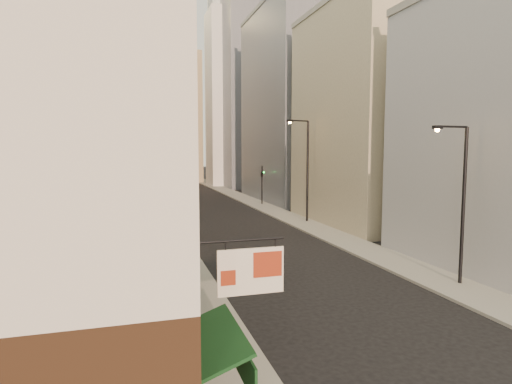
% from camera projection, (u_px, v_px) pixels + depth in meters
% --- Properties ---
extents(sidewalk_left, '(3.00, 140.00, 0.15)m').
position_uv_depth(sidewalk_left, '(151.00, 200.00, 60.00)').
color(sidewalk_left, gray).
rests_on(sidewalk_left, ground).
extents(sidewalk_right, '(3.00, 140.00, 0.15)m').
position_uv_depth(sidewalk_right, '(240.00, 197.00, 63.66)').
color(sidewalk_right, gray).
rests_on(sidewalk_right, ground).
extents(near_building_left, '(8.30, 23.04, 12.30)m').
position_uv_depth(near_building_left, '(73.00, 179.00, 14.25)').
color(near_building_left, brown).
rests_on(near_building_left, ground).
extents(left_bldg_beige, '(8.00, 12.00, 16.00)m').
position_uv_depth(left_bldg_beige, '(87.00, 136.00, 30.00)').
color(left_bldg_beige, '#9D9276').
rests_on(left_bldg_beige, ground).
extents(left_bldg_grey, '(8.00, 16.00, 20.00)m').
position_uv_depth(left_bldg_grey, '(101.00, 122.00, 45.09)').
color(left_bldg_grey, '#A1A2A7').
rests_on(left_bldg_grey, ground).
extents(left_bldg_tan, '(8.00, 18.00, 17.00)m').
position_uv_depth(left_bldg_tan, '(109.00, 140.00, 62.42)').
color(left_bldg_tan, tan).
rests_on(left_bldg_tan, ground).
extents(left_bldg_wingrid, '(8.00, 20.00, 24.00)m').
position_uv_depth(left_bldg_wingrid, '(113.00, 124.00, 81.17)').
color(left_bldg_wingrid, gray).
rests_on(left_bldg_wingrid, ground).
extents(right_bldg_beige, '(8.00, 16.00, 20.00)m').
position_uv_depth(right_bldg_beige, '(362.00, 118.00, 40.38)').
color(right_bldg_beige, '#9D9276').
rests_on(right_bldg_beige, ground).
extents(right_bldg_wingrid, '(8.00, 20.00, 26.00)m').
position_uv_depth(right_bldg_wingrid, '(287.00, 107.00, 59.19)').
color(right_bldg_wingrid, gray).
rests_on(right_bldg_wingrid, ground).
extents(highrise, '(21.00, 23.00, 51.20)m').
position_uv_depth(highrise, '(267.00, 58.00, 86.39)').
color(highrise, gray).
rests_on(highrise, ground).
extents(clock_tower, '(14.00, 14.00, 44.90)m').
position_uv_depth(clock_tower, '(166.00, 103.00, 95.18)').
color(clock_tower, tan).
rests_on(clock_tower, ground).
extents(white_tower, '(8.00, 8.00, 41.50)m').
position_uv_depth(white_tower, '(228.00, 92.00, 84.82)').
color(white_tower, silver).
rests_on(white_tower, ground).
extents(streetlamp_near, '(2.15, 0.26, 8.19)m').
position_uv_depth(streetlamp_near, '(460.00, 196.00, 21.59)').
color(streetlamp_near, black).
rests_on(streetlamp_near, ground).
extents(streetlamp_mid, '(2.51, 0.92, 9.81)m').
position_uv_depth(streetlamp_mid, '(306.00, 165.00, 40.83)').
color(streetlamp_mid, black).
rests_on(streetlamp_mid, ground).
extents(traffic_light_left, '(0.54, 0.42, 5.00)m').
position_uv_depth(traffic_light_left, '(154.00, 182.00, 47.29)').
color(traffic_light_left, black).
rests_on(traffic_light_left, ground).
extents(traffic_light_right, '(0.62, 0.58, 5.00)m').
position_uv_depth(traffic_light_right, '(262.00, 176.00, 54.61)').
color(traffic_light_right, black).
rests_on(traffic_light_right, ground).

